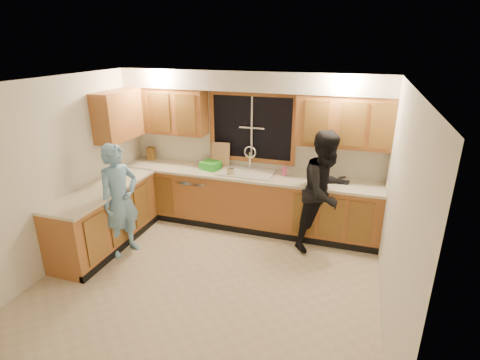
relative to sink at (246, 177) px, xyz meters
name	(u,v)px	position (x,y,z in m)	size (l,w,h in m)	color
floor	(210,279)	(0.00, -1.60, -0.86)	(4.20, 4.20, 0.00)	#C6B598
ceiling	(203,82)	(0.00, -1.60, 1.64)	(4.20, 4.20, 0.00)	silver
wall_back	(252,149)	(0.00, 0.30, 0.39)	(4.20, 4.20, 0.00)	silver
wall_left	(63,172)	(-2.10, -1.60, 0.39)	(3.80, 3.80, 0.00)	silver
wall_right	(397,214)	(2.10, -1.60, 0.39)	(3.80, 3.80, 0.00)	silver
base_cabinets_back	(246,201)	(0.00, 0.00, -0.42)	(4.20, 0.60, 0.88)	#AB6731
base_cabinets_left	(106,218)	(-1.80, -1.25, -0.42)	(0.60, 1.90, 0.88)	#AB6731
countertop_back	(246,175)	(0.00, -0.02, 0.04)	(4.20, 0.63, 0.04)	beige
countertop_left	(103,190)	(-1.79, -1.25, 0.04)	(0.63, 1.90, 0.04)	beige
upper_cabinets_left	(167,110)	(-1.43, 0.13, 0.96)	(1.35, 0.33, 0.75)	#AB6731
upper_cabinets_right	(344,121)	(1.43, 0.13, 0.96)	(1.35, 0.33, 0.75)	#AB6731
upper_cabinets_return	(118,115)	(-1.94, -0.48, 0.96)	(0.33, 0.90, 0.75)	#AB6731
soffit	(249,81)	(0.00, 0.12, 1.49)	(4.20, 0.35, 0.30)	silver
window_frame	(252,128)	(0.00, 0.29, 0.74)	(1.44, 0.03, 1.14)	black
sink	(246,177)	(0.00, 0.00, 0.00)	(0.86, 0.52, 0.57)	silver
dishwasher	(199,197)	(-0.85, -0.01, -0.45)	(0.60, 0.56, 0.82)	silver
stove	(79,235)	(-1.80, -1.82, -0.41)	(0.58, 0.75, 0.90)	silver
man	(120,200)	(-1.44, -1.35, -0.05)	(0.60, 0.39, 1.63)	#6CA3CC
woman	(325,191)	(1.28, -0.30, 0.02)	(0.86, 0.67, 1.78)	black
knife_block	(151,154)	(-1.83, 0.17, 0.17)	(0.12, 0.10, 0.23)	brown
cutting_board	(221,155)	(-0.51, 0.20, 0.26)	(0.31, 0.02, 0.41)	tan
dish_crate	(210,165)	(-0.63, 0.02, 0.12)	(0.28, 0.26, 0.13)	green
soap_bottle	(284,170)	(0.59, 0.11, 0.14)	(0.08, 0.08, 0.17)	#EC598B
bowl	(318,179)	(1.13, 0.01, 0.08)	(0.21, 0.21, 0.05)	silver
can_left	(232,172)	(-0.19, -0.17, 0.12)	(0.07, 0.07, 0.12)	beige
can_right	(229,173)	(-0.21, -0.22, 0.12)	(0.07, 0.07, 0.13)	beige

